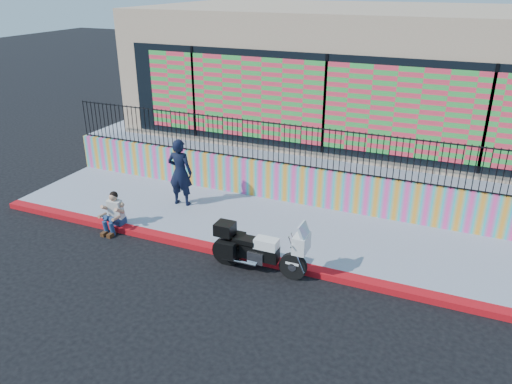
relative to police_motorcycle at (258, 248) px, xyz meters
The scene contains 10 objects.
ground 0.69m from the police_motorcycle, 70.31° to the left, with size 90.00×90.00×0.00m, color black.
red_curb 0.63m from the police_motorcycle, 70.31° to the left, with size 16.00×0.30×0.15m, color red.
sidewalk 2.07m from the police_motorcycle, 86.42° to the left, with size 16.00×3.00×0.15m, color gray.
mural_wall 3.60m from the police_motorcycle, 88.01° to the left, with size 16.00×0.20×1.10m, color #F8419C.
metal_fence 3.82m from the police_motorcycle, 88.01° to the left, with size 15.80×0.04×1.20m, color black, non-canonical shape.
elevated_platform 8.70m from the police_motorcycle, 89.18° to the left, with size 16.00×10.00×1.25m, color gray.
storefront_building 8.89m from the police_motorcycle, 89.15° to the left, with size 14.00×8.06×4.00m.
police_motorcycle is the anchor object (origin of this frame).
police_officer 3.98m from the police_motorcycle, 146.62° to the left, with size 0.71×0.46×1.94m, color black.
seated_man 4.20m from the police_motorcycle, behind, with size 0.54×0.71×1.06m.
Camera 1 is at (3.70, -9.30, 6.15)m, focal length 35.00 mm.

